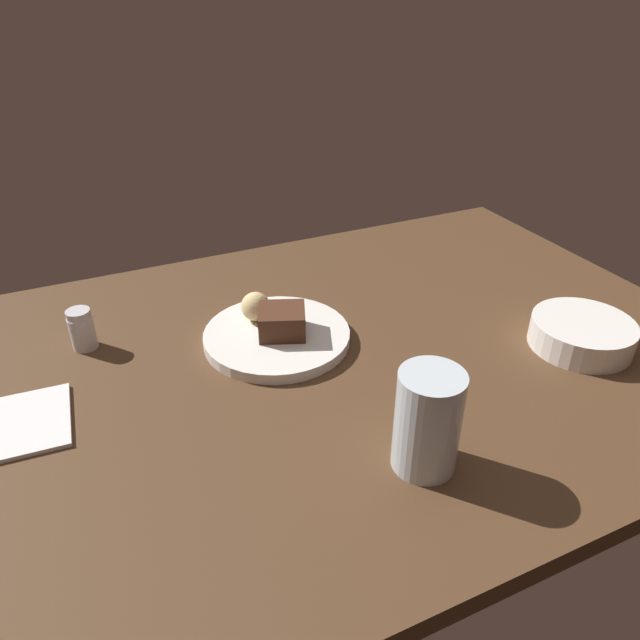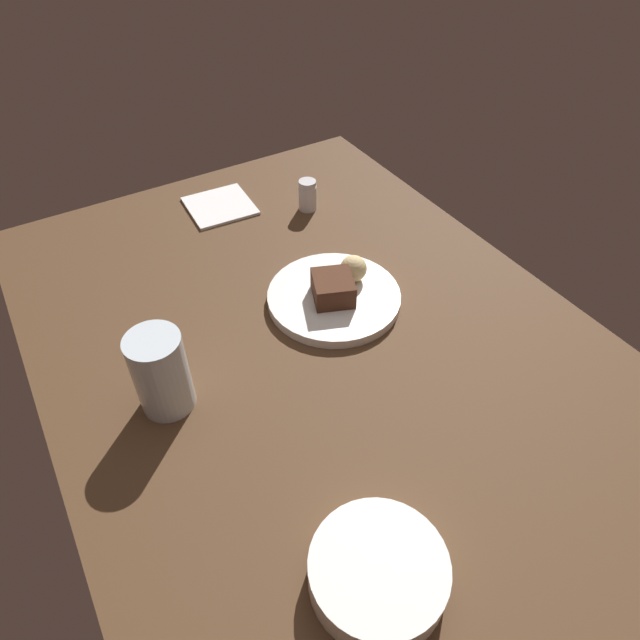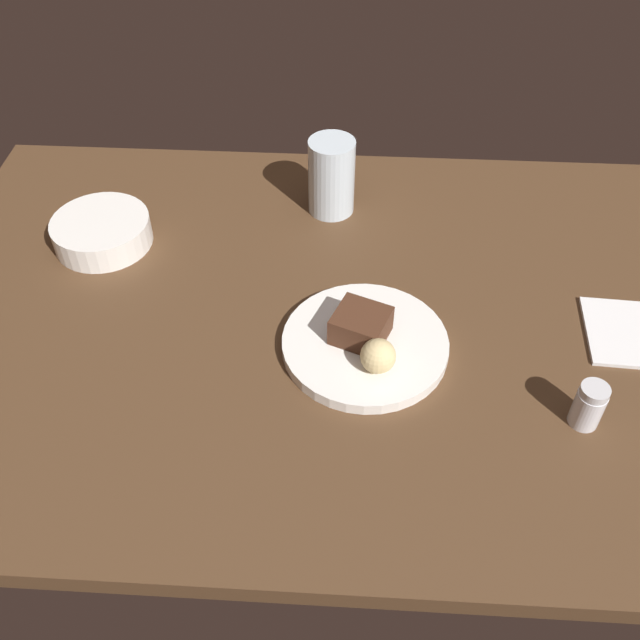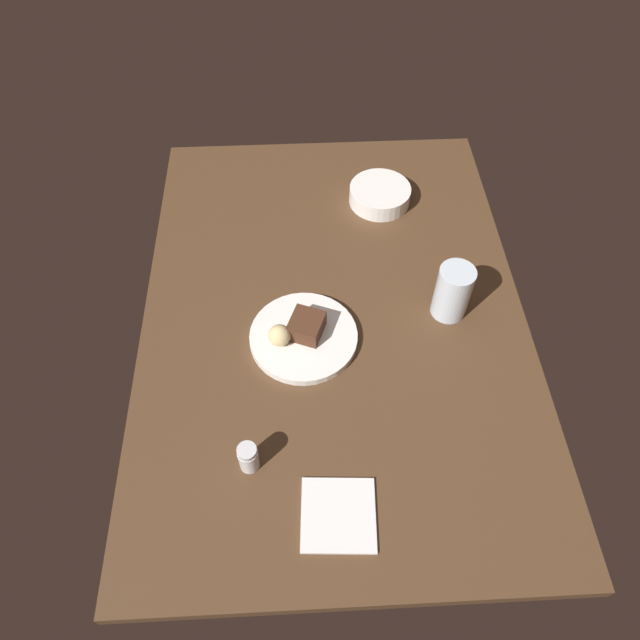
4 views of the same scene
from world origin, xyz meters
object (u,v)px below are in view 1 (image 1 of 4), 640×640
at_px(chocolate_cake_slice, 282,321).
at_px(salt_shaker, 82,329).
at_px(side_bowl, 582,334).
at_px(dessert_plate, 277,336).
at_px(water_glass, 428,421).
at_px(folded_napkin, 16,425).
at_px(bread_roll, 256,306).

xyz_separation_m(chocolate_cake_slice, salt_shaker, (-0.28, 0.12, -0.01)).
bearing_deg(salt_shaker, side_bowl, -24.39).
relative_size(salt_shaker, side_bowl, 0.42).
xyz_separation_m(dessert_plate, chocolate_cake_slice, (0.01, -0.01, 0.03)).
relative_size(dessert_plate, water_glass, 1.77).
distance_m(chocolate_cake_slice, side_bowl, 0.46).
height_order(dessert_plate, folded_napkin, dessert_plate).
bearing_deg(folded_napkin, bread_roll, 15.11).
bearing_deg(side_bowl, water_glass, -162.77).
relative_size(chocolate_cake_slice, side_bowl, 0.46).
bearing_deg(salt_shaker, chocolate_cake_slice, -22.13).
relative_size(chocolate_cake_slice, salt_shaker, 1.08).
bearing_deg(bread_roll, side_bowl, -30.45).
bearing_deg(salt_shaker, bread_roll, -12.75).
bearing_deg(bread_roll, water_glass, -78.07).
xyz_separation_m(chocolate_cake_slice, water_glass, (0.06, -0.31, 0.03)).
distance_m(water_glass, side_bowl, 0.38).
distance_m(dessert_plate, bread_roll, 0.06).
bearing_deg(salt_shaker, dessert_plate, -21.43).
bearing_deg(folded_napkin, side_bowl, -11.33).
bearing_deg(chocolate_cake_slice, dessert_plate, 136.45).
bearing_deg(dessert_plate, chocolate_cake_slice, -43.55).
height_order(water_glass, side_bowl, water_glass).
bearing_deg(dessert_plate, folded_napkin, -172.74).
xyz_separation_m(bread_roll, folded_napkin, (-0.36, -0.10, -0.04)).
relative_size(chocolate_cake_slice, water_glass, 0.55).
bearing_deg(water_glass, side_bowl, 17.23).
bearing_deg(bread_roll, salt_shaker, 167.25).
xyz_separation_m(chocolate_cake_slice, side_bowl, (0.42, -0.20, -0.02)).
height_order(chocolate_cake_slice, folded_napkin, chocolate_cake_slice).
bearing_deg(water_glass, chocolate_cake_slice, 99.94).
bearing_deg(chocolate_cake_slice, folded_napkin, -173.88).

